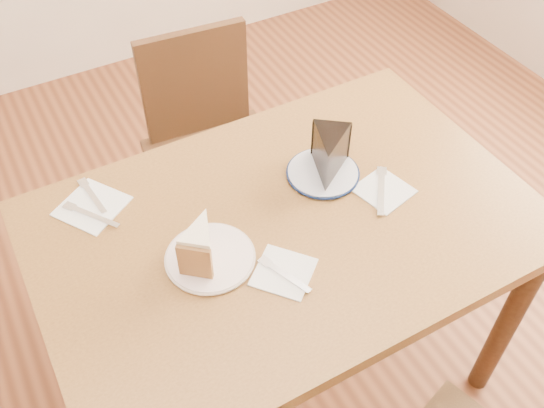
{
  "coord_description": "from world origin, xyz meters",
  "views": [
    {
      "loc": [
        -0.5,
        -0.83,
        1.84
      ],
      "look_at": [
        -0.03,
        0.02,
        0.8
      ],
      "focal_mm": 40.0,
      "sensor_mm": 36.0,
      "label": 1
    }
  ],
  "objects_px": {
    "plate_cream": "(210,258)",
    "chocolate_cake": "(329,158)",
    "chair_far": "(213,151)",
    "plate_navy": "(323,173)",
    "carrot_cake": "(202,243)",
    "table": "(287,246)"
  },
  "relations": [
    {
      "from": "table",
      "to": "plate_cream",
      "type": "xyz_separation_m",
      "value": [
        -0.21,
        -0.02,
        0.1
      ]
    },
    {
      "from": "plate_navy",
      "to": "chocolate_cake",
      "type": "relative_size",
      "value": 1.33
    },
    {
      "from": "chair_far",
      "to": "carrot_cake",
      "type": "height_order",
      "value": "chair_far"
    },
    {
      "from": "plate_navy",
      "to": "table",
      "type": "bearing_deg",
      "value": -149.94
    },
    {
      "from": "table",
      "to": "plate_cream",
      "type": "relative_size",
      "value": 6.07
    },
    {
      "from": "plate_cream",
      "to": "chair_far",
      "type": "bearing_deg",
      "value": 65.89
    },
    {
      "from": "carrot_cake",
      "to": "chocolate_cake",
      "type": "bearing_deg",
      "value": 53.37
    },
    {
      "from": "plate_cream",
      "to": "chocolate_cake",
      "type": "xyz_separation_m",
      "value": [
        0.38,
        0.1,
        0.06
      ]
    },
    {
      "from": "table",
      "to": "carrot_cake",
      "type": "xyz_separation_m",
      "value": [
        -0.22,
        -0.01,
        0.16
      ]
    },
    {
      "from": "carrot_cake",
      "to": "chocolate_cake",
      "type": "height_order",
      "value": "chocolate_cake"
    },
    {
      "from": "plate_navy",
      "to": "carrot_cake",
      "type": "xyz_separation_m",
      "value": [
        -0.38,
        -0.1,
        0.05
      ]
    },
    {
      "from": "chair_far",
      "to": "carrot_cake",
      "type": "distance_m",
      "value": 0.75
    },
    {
      "from": "chair_far",
      "to": "plate_navy",
      "type": "bearing_deg",
      "value": 105.68
    },
    {
      "from": "plate_cream",
      "to": "chocolate_cake",
      "type": "height_order",
      "value": "chocolate_cake"
    },
    {
      "from": "carrot_cake",
      "to": "chocolate_cake",
      "type": "relative_size",
      "value": 0.75
    },
    {
      "from": "plate_cream",
      "to": "plate_navy",
      "type": "height_order",
      "value": "same"
    },
    {
      "from": "chair_far",
      "to": "chocolate_cake",
      "type": "height_order",
      "value": "chocolate_cake"
    },
    {
      "from": "chair_far",
      "to": "plate_navy",
      "type": "height_order",
      "value": "chair_far"
    },
    {
      "from": "chair_far",
      "to": "chocolate_cake",
      "type": "relative_size",
      "value": 6.29
    },
    {
      "from": "carrot_cake",
      "to": "chocolate_cake",
      "type": "distance_m",
      "value": 0.4
    },
    {
      "from": "carrot_cake",
      "to": "plate_navy",
      "type": "bearing_deg",
      "value": 54.99
    },
    {
      "from": "plate_navy",
      "to": "chocolate_cake",
      "type": "height_order",
      "value": "chocolate_cake"
    }
  ]
}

